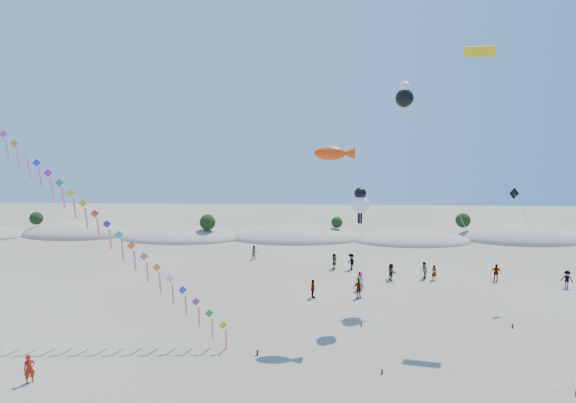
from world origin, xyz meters
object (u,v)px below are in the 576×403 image
(fish_kite, at_px, (335,154))
(parafoil_kite, at_px, (481,56))
(flyer_foreground, at_px, (29,369))
(kite_train, at_px, (61,186))

(fish_kite, xyz_separation_m, parafoil_kite, (11.23, 3.32, 7.32))
(flyer_foreground, bearing_deg, fish_kite, -13.78)
(kite_train, bearing_deg, parafoil_kite, 8.74)
(fish_kite, xyz_separation_m, flyer_foreground, (-17.87, -9.67, -12.06))
(parafoil_kite, bearing_deg, fish_kite, -163.55)
(parafoil_kite, height_order, flyer_foreground, parafoil_kite)
(parafoil_kite, bearing_deg, kite_train, -171.26)
(flyer_foreground, bearing_deg, kite_train, 60.36)
(kite_train, distance_m, parafoil_kite, 32.74)
(kite_train, height_order, flyer_foreground, kite_train)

